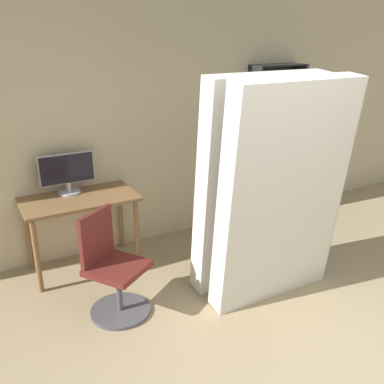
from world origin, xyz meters
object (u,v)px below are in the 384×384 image
at_px(bookshelf, 267,142).
at_px(mattress_near, 284,196).
at_px(office_chair, 113,274).
at_px(mattress_far, 258,184).
at_px(monitor, 67,172).

height_order(bookshelf, mattress_near, mattress_near).
bearing_deg(bookshelf, office_chair, -156.37).
bearing_deg(mattress_far, monitor, 140.53).
distance_m(monitor, bookshelf, 2.49).
bearing_deg(monitor, mattress_far, -39.47).
bearing_deg(office_chair, monitor, 94.00).
height_order(mattress_near, mattress_far, same).
xyz_separation_m(monitor, bookshelf, (2.49, 0.02, -0.00)).
distance_m(bookshelf, mattress_far, 1.60).
distance_m(monitor, office_chair, 1.21).
bearing_deg(monitor, bookshelf, 0.52).
height_order(office_chair, mattress_near, mattress_near).
bearing_deg(mattress_near, bookshelf, 56.23).
bearing_deg(office_chair, bookshelf, 23.63).
relative_size(office_chair, bookshelf, 0.47).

